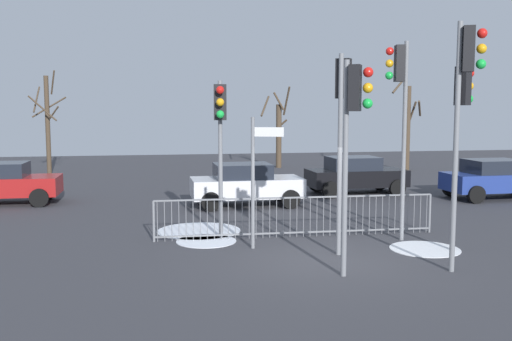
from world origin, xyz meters
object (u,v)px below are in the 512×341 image
at_px(bare_tree_centre, 408,125).
at_px(traffic_light_foreground_right, 461,113).
at_px(traffic_light_mid_right, 353,119).
at_px(traffic_light_mid_left, 400,96).
at_px(car_red_far, 2,183).
at_px(car_white_trailing, 246,184).
at_px(car_blue_near, 495,178).
at_px(car_black_mid, 355,175).
at_px(bare_tree_left, 47,122).
at_px(direction_sign_post, 255,176).
at_px(bare_tree_right, 278,131).
at_px(traffic_light_foreground_left, 465,91).
at_px(traffic_light_rear_right, 343,109).
at_px(traffic_light_rear_left, 220,124).

bearing_deg(bare_tree_centre, traffic_light_foreground_right, -110.91).
bearing_deg(traffic_light_mid_right, traffic_light_foreground_right, 145.62).
xyz_separation_m(traffic_light_mid_left, car_red_far, (-11.37, 7.69, -2.91)).
bearing_deg(car_white_trailing, car_blue_near, -1.56).
relative_size(car_black_mid, bare_tree_left, 0.73).
bearing_deg(traffic_light_foreground_right, traffic_light_mid_right, -87.64).
bearing_deg(direction_sign_post, car_red_far, 154.65).
distance_m(bare_tree_left, bare_tree_right, 12.29).
xyz_separation_m(car_blue_near, bare_tree_left, (-17.79, 11.28, 1.91)).
relative_size(traffic_light_foreground_left, bare_tree_right, 1.12).
height_order(traffic_light_rear_right, traffic_light_foreground_right, traffic_light_rear_right).
distance_m(traffic_light_rear_right, car_red_far, 13.20).
relative_size(car_black_mid, bare_tree_right, 0.84).
bearing_deg(bare_tree_left, car_black_mid, -35.17).
bearing_deg(bare_tree_centre, direction_sign_post, -125.00).
xyz_separation_m(traffic_light_foreground_left, bare_tree_right, (0.79, 21.19, -1.67)).
distance_m(traffic_light_mid_left, car_red_far, 14.04).
relative_size(traffic_light_foreground_left, direction_sign_post, 1.61).
distance_m(traffic_light_rear_left, car_black_mid, 9.55).
bearing_deg(traffic_light_rear_left, direction_sign_post, 128.33).
distance_m(traffic_light_foreground_left, bare_tree_right, 21.27).
distance_m(car_black_mid, bare_tree_right, 10.48).
distance_m(traffic_light_mid_left, car_white_trailing, 7.19).
height_order(car_black_mid, car_red_far, same).
distance_m(traffic_light_rear_left, traffic_light_foreground_right, 5.83).
height_order(traffic_light_mid_left, direction_sign_post, traffic_light_mid_left).
xyz_separation_m(car_red_far, bare_tree_centre, (18.86, 8.07, 1.66)).
height_order(car_black_mid, bare_tree_right, bare_tree_right).
bearing_deg(bare_tree_centre, car_white_trailing, -136.56).
bearing_deg(bare_tree_right, bare_tree_centre, -20.26).
xyz_separation_m(car_blue_near, bare_tree_centre, (1.05, 10.00, 1.66)).
bearing_deg(traffic_light_foreground_right, traffic_light_foreground_left, -52.77).
relative_size(car_white_trailing, bare_tree_centre, 0.74).
relative_size(traffic_light_mid_right, direction_sign_post, 1.36).
xyz_separation_m(bare_tree_left, bare_tree_centre, (18.84, -1.28, -0.25)).
xyz_separation_m(traffic_light_mid_left, car_black_mid, (1.71, 7.85, -2.91)).
relative_size(car_blue_near, bare_tree_left, 0.73).
xyz_separation_m(traffic_light_foreground_left, direction_sign_post, (-3.80, 2.73, -1.95)).
distance_m(traffic_light_foreground_right, car_black_mid, 9.45).
relative_size(car_blue_near, car_white_trailing, 1.00).
xyz_separation_m(bare_tree_left, bare_tree_right, (12.22, 1.17, -0.62)).
xyz_separation_m(traffic_light_mid_left, bare_tree_centre, (7.49, 15.77, -1.26)).
xyz_separation_m(car_black_mid, bare_tree_left, (-13.06, 9.20, 1.91)).
bearing_deg(traffic_light_foreground_left, traffic_light_foreground_right, 175.76).
relative_size(traffic_light_rear_right, direction_sign_post, 1.45).
relative_size(traffic_light_rear_right, bare_tree_centre, 0.88).
xyz_separation_m(traffic_light_foreground_right, car_red_far, (-12.36, 8.93, -2.49)).
bearing_deg(traffic_light_rear_right, traffic_light_mid_left, 66.56).
xyz_separation_m(traffic_light_rear_right, car_red_far, (-9.52, 8.76, -2.60)).
distance_m(traffic_light_foreground_right, car_blue_near, 9.22).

